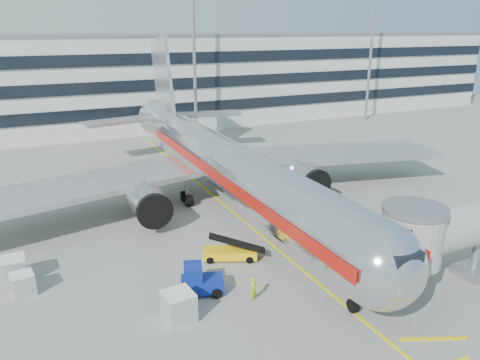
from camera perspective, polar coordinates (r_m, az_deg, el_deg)
name	(u,v)px	position (r m, az deg, el deg)	size (l,w,h in m)	color
ground	(287,257)	(36.40, 5.69, -9.31)	(180.00, 180.00, 0.00)	gray
lead_in_line	(233,212)	(44.46, -0.87, -3.95)	(0.25, 70.00, 0.01)	yellow
main_jet	(225,165)	(44.56, -1.80, 1.86)	(50.95, 48.70, 16.06)	silver
terminal	(122,80)	(87.64, -14.16, 11.78)	(150.00, 24.25, 15.60)	silver
light_mast_centre	(194,40)	(73.91, -5.66, 16.64)	(2.40, 1.20, 25.45)	gray
light_mast_east	(372,38)	(91.15, 15.80, 16.35)	(2.40, 1.20, 25.45)	gray
belt_loader	(230,252)	(35.66, -1.25, -8.80)	(4.28, 2.97, 2.03)	yellow
baggage_tug	(199,281)	(31.46, -4.97, -12.14)	(3.11, 2.44, 2.07)	navy
cargo_container_left	(23,284)	(34.39, -24.95, -11.41)	(1.60, 1.60, 1.48)	silver
cargo_container_right	(13,270)	(36.14, -25.93, -9.81)	(1.74, 1.74, 1.80)	silver
cargo_container_front	(179,306)	(29.04, -7.48, -15.03)	(1.89, 1.89, 1.83)	silver
ramp_worker	(253,290)	(30.57, 1.65, -13.23)	(0.60, 0.39, 1.64)	#ABD616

